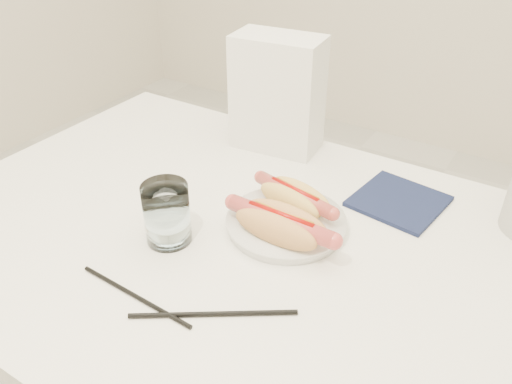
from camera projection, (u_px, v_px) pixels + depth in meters
The scene contains 9 objects.
table at pixel (247, 264), 0.94m from camera, with size 1.20×0.80×0.75m.
plate at pixel (286, 224), 0.92m from camera, with size 0.20×0.20×0.02m, color white.
hotdog_left at pixel (295, 198), 0.94m from camera, with size 0.17×0.09×0.05m.
hotdog_right at pixel (281, 225), 0.87m from camera, with size 0.20×0.08×0.05m.
water_glass at pixel (167, 214), 0.87m from camera, with size 0.08×0.08×0.11m, color white.
chopstick_near at pixel (135, 296), 0.78m from camera, with size 0.01×0.01×0.22m, color black.
chopstick_far at pixel (213, 314), 0.75m from camera, with size 0.01×0.01×0.24m, color black.
napkin_box at pixel (277, 94), 1.12m from camera, with size 0.19×0.10×0.25m, color white.
navy_napkin at pixel (399, 201), 0.99m from camera, with size 0.15×0.15×0.01m, color #121938.
Camera 1 is at (0.40, -0.60, 1.31)m, focal length 36.70 mm.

